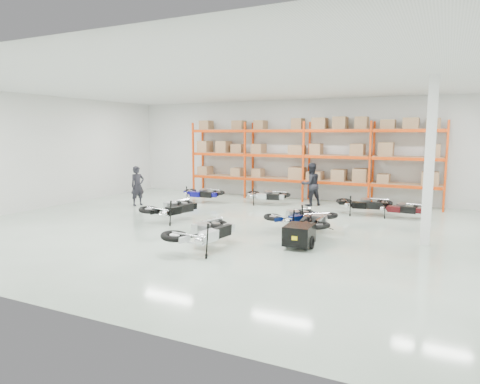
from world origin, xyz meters
The scene contains 14 objects.
room centered at (0.00, 0.00, 2.25)m, with size 18.00×18.00×18.00m.
pallet_rack centered at (0.00, 6.45, 2.26)m, with size 11.28×0.98×3.62m.
structural_column centered at (5.20, 0.50, 2.25)m, with size 0.25×0.25×4.50m, color white.
moto_blue_centre centered at (1.38, 0.74, 0.52)m, with size 0.75×1.69×1.03m, color #071447, non-canonical shape.
moto_silver_left centered at (0.08, -2.62, 0.61)m, with size 0.89×2.01×1.23m, color silver, non-canonical shape.
moto_black_far_left centered at (-2.76, 0.05, 0.59)m, with size 0.86×1.93×1.18m, color black, non-canonical shape.
moto_touring_right centered at (2.24, 0.24, 0.56)m, with size 0.81×1.83×1.12m, color black, non-canonical shape.
trailer centered at (2.24, -1.36, 0.36)m, with size 0.77×1.46×0.61m.
moto_back_a centered at (-3.95, 4.02, 0.52)m, with size 0.75×1.69×1.03m, color navy, non-canonical shape.
moto_back_b centered at (-1.15, 4.70, 0.50)m, with size 0.73×1.65×1.01m, color silver, non-canonical shape.
moto_back_c centered at (2.95, 4.15, 0.54)m, with size 0.78×1.75×1.07m, color black, non-canonical shape.
moto_back_d centered at (4.22, 4.04, 0.47)m, with size 0.69×1.55×0.95m, color #420D11, non-canonical shape.
person_left centered at (-5.95, 2.17, 0.82)m, with size 0.60×0.39×1.65m, color black.
person_back centered at (0.58, 5.25, 0.89)m, with size 0.87×0.68×1.79m, color black.
Camera 1 is at (5.60, -11.89, 3.00)m, focal length 32.00 mm.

